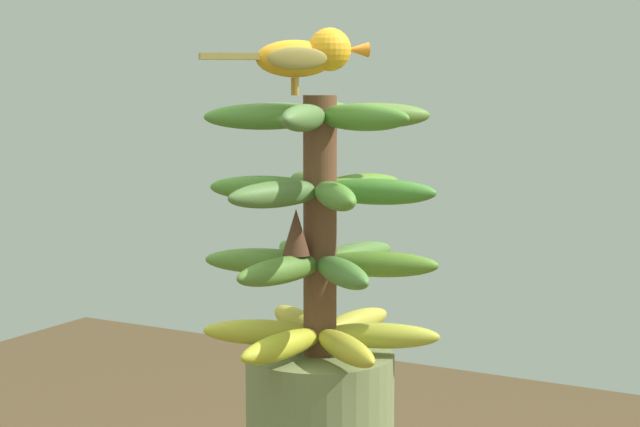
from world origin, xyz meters
TOP-DOWN VIEW (x-y plane):
  - banana_bunch at (0.00, 0.00)m, footprint 0.31×0.32m
  - perched_bird at (0.00, 0.03)m, footprint 0.18×0.16m

SIDE VIEW (x-z plane):
  - banana_bunch at x=0.00m, z-range 1.19..1.53m
  - perched_bird at x=0.00m, z-range 1.54..1.62m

